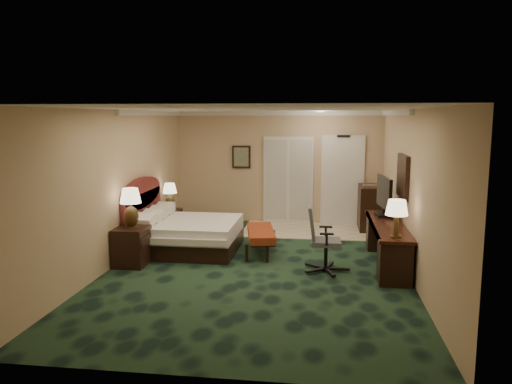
# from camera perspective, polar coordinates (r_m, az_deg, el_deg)

# --- Properties ---
(floor) EXTENTS (5.00, 7.50, 0.00)m
(floor) POSITION_cam_1_polar(r_m,az_deg,el_deg) (8.75, 0.30, -8.53)
(floor) COLOR black
(floor) RESTS_ON ground
(ceiling) EXTENTS (5.00, 7.50, 0.00)m
(ceiling) POSITION_cam_1_polar(r_m,az_deg,el_deg) (8.36, 0.31, 9.45)
(ceiling) COLOR white
(ceiling) RESTS_ON wall_back
(wall_back) EXTENTS (5.00, 0.00, 2.70)m
(wall_back) POSITION_cam_1_polar(r_m,az_deg,el_deg) (12.15, 2.55, 2.82)
(wall_back) COLOR tan
(wall_back) RESTS_ON ground
(wall_front) EXTENTS (5.00, 0.00, 2.70)m
(wall_front) POSITION_cam_1_polar(r_m,az_deg,el_deg) (4.82, -5.38, -6.23)
(wall_front) COLOR tan
(wall_front) RESTS_ON ground
(wall_left) EXTENTS (0.00, 7.50, 2.70)m
(wall_left) POSITION_cam_1_polar(r_m,az_deg,el_deg) (9.11, -15.50, 0.55)
(wall_left) COLOR tan
(wall_left) RESTS_ON ground
(wall_right) EXTENTS (0.00, 7.50, 2.70)m
(wall_right) POSITION_cam_1_polar(r_m,az_deg,el_deg) (8.51, 17.25, -0.08)
(wall_right) COLOR tan
(wall_right) RESTS_ON ground
(crown_molding) EXTENTS (5.00, 7.50, 0.10)m
(crown_molding) POSITION_cam_1_polar(r_m,az_deg,el_deg) (8.36, 0.31, 9.11)
(crown_molding) COLOR white
(crown_molding) RESTS_ON wall_back
(tile_patch) EXTENTS (3.20, 1.70, 0.01)m
(tile_patch) POSITION_cam_1_polar(r_m,az_deg,el_deg) (11.49, 6.61, -4.37)
(tile_patch) COLOR beige
(tile_patch) RESTS_ON ground
(headboard) EXTENTS (0.12, 2.00, 1.40)m
(headboard) POSITION_cam_1_polar(r_m,az_deg,el_deg) (10.10, -12.83, -2.31)
(headboard) COLOR #531A14
(headboard) RESTS_ON ground
(entry_door) EXTENTS (1.02, 0.06, 2.18)m
(entry_door) POSITION_cam_1_polar(r_m,az_deg,el_deg) (12.12, 9.84, 1.26)
(entry_door) COLOR white
(entry_door) RESTS_ON ground
(closet_doors) EXTENTS (1.20, 0.06, 2.10)m
(closet_doors) POSITION_cam_1_polar(r_m,az_deg,el_deg) (12.13, 3.70, 1.37)
(closet_doors) COLOR #B7B1A1
(closet_doors) RESTS_ON ground
(wall_art) EXTENTS (0.45, 0.06, 0.55)m
(wall_art) POSITION_cam_1_polar(r_m,az_deg,el_deg) (12.20, -1.69, 4.03)
(wall_art) COLOR #4C6958
(wall_art) RESTS_ON wall_back
(wall_mirror) EXTENTS (0.05, 0.95, 0.75)m
(wall_mirror) POSITION_cam_1_polar(r_m,az_deg,el_deg) (9.06, 16.44, 1.75)
(wall_mirror) COLOR white
(wall_mirror) RESTS_ON wall_right
(bed) EXTENTS (1.87, 1.73, 0.59)m
(bed) POSITION_cam_1_polar(r_m,az_deg,el_deg) (9.79, -7.62, -4.94)
(bed) COLOR white
(bed) RESTS_ON ground
(nightstand_near) EXTENTS (0.53, 0.61, 0.67)m
(nightstand_near) POSITION_cam_1_polar(r_m,az_deg,el_deg) (9.02, -14.02, -6.05)
(nightstand_near) COLOR black
(nightstand_near) RESTS_ON ground
(nightstand_far) EXTENTS (0.43, 0.49, 0.53)m
(nightstand_far) POSITION_cam_1_polar(r_m,az_deg,el_deg) (11.30, -9.72, -3.30)
(nightstand_far) COLOR black
(nightstand_far) RESTS_ON ground
(lamp_near) EXTENTS (0.40, 0.40, 0.69)m
(lamp_near) POSITION_cam_1_polar(r_m,az_deg,el_deg) (8.90, -14.12, -1.78)
(lamp_near) COLOR black
(lamp_near) RESTS_ON nightstand_near
(lamp_far) EXTENTS (0.38, 0.38, 0.59)m
(lamp_far) POSITION_cam_1_polar(r_m,az_deg,el_deg) (11.19, -9.81, -0.50)
(lamp_far) COLOR black
(lamp_far) RESTS_ON nightstand_far
(bed_bench) EXTENTS (0.71, 1.42, 0.46)m
(bed_bench) POSITION_cam_1_polar(r_m,az_deg,el_deg) (9.52, 0.56, -5.66)
(bed_bench) COLOR brown
(bed_bench) RESTS_ON ground
(desk) EXTENTS (0.55, 2.54, 0.73)m
(desk) POSITION_cam_1_polar(r_m,az_deg,el_deg) (9.07, 14.69, -5.79)
(desk) COLOR black
(desk) RESTS_ON ground
(tv) EXTENTS (0.19, 0.96, 0.74)m
(tv) POSITION_cam_1_polar(r_m,az_deg,el_deg) (9.57, 14.43, -0.51)
(tv) COLOR black
(tv) RESTS_ON desk
(desk_lamp) EXTENTS (0.43, 0.43, 0.60)m
(desk_lamp) POSITION_cam_1_polar(r_m,az_deg,el_deg) (7.94, 15.75, -2.93)
(desk_lamp) COLOR black
(desk_lamp) RESTS_ON desk
(desk_chair) EXTENTS (0.66, 0.62, 1.11)m
(desk_chair) POSITION_cam_1_polar(r_m,az_deg,el_deg) (8.44, 8.02, -5.35)
(desk_chair) COLOR #4C4B56
(desk_chair) RESTS_ON ground
(minibar) EXTENTS (0.53, 0.96, 1.01)m
(minibar) POSITION_cam_1_polar(r_m,az_deg,el_deg) (11.73, 12.97, -1.77)
(minibar) COLOR black
(minibar) RESTS_ON ground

